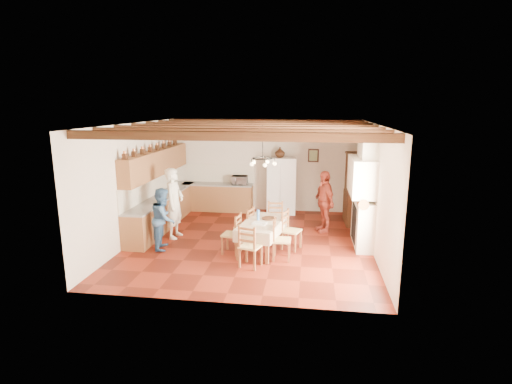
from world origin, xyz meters
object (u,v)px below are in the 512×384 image
hutch (354,189)px  chair_end_far (275,220)px  dining_table (262,225)px  chair_right_far (291,230)px  chair_left_far (244,226)px  person_woman_red (324,201)px  microwave (240,180)px  chair_left_near (231,234)px  person_man (174,203)px  person_woman_blue (163,218)px  refrigerator (281,185)px  chair_end_near (250,246)px  chair_right_near (282,239)px

hutch → chair_end_far: size_ratio=2.16×
dining_table → chair_right_far: (0.69, 0.22, -0.17)m
chair_left_far → chair_end_far: same height
chair_end_far → person_woman_red: (1.28, 0.76, 0.37)m
dining_table → microwave: bearing=108.4°
chair_left_near → person_man: bearing=-110.8°
chair_left_far → person_woman_blue: 1.99m
person_man → hutch: bearing=-63.7°
chair_end_far → person_man: (-2.62, -0.29, 0.45)m
chair_left_near → person_woman_red: (2.20, 1.98, 0.37)m
dining_table → person_woman_blue: person_woman_blue is taller
person_woman_red → person_woman_blue: bearing=-87.7°
hutch → chair_left_far: hutch is taller
refrigerator → person_man: 3.85m
chair_left_near → microwave: bearing=-165.0°
chair_left_far → chair_left_near: bearing=-1.6°
chair_end_far → person_man: size_ratio=0.52×
dining_table → person_woman_red: person_woman_red is taller
chair_right_far → chair_end_near: size_ratio=1.00×
chair_end_near → chair_right_far: bearing=-106.8°
person_woman_red → chair_left_far: bearing=-79.6°
refrigerator → chair_right_far: 3.39m
refrigerator → person_woman_blue: 4.50m
hutch → chair_left_near: (-3.08, -2.90, -0.56)m
chair_left_far → person_man: (-1.90, 0.29, 0.45)m
chair_left_near → microwave: 3.85m
dining_table → chair_left_far: 0.66m
microwave → person_man: bearing=-117.7°
chair_end_far → hutch: bearing=35.2°
chair_end_far → chair_right_far: bearing=-60.6°
chair_right_near → person_man: size_ratio=0.52×
hutch → person_woman_red: hutch is taller
refrigerator → chair_end_far: size_ratio=1.89×
chair_right_far → person_man: size_ratio=0.52×
dining_table → chair_end_far: bearing=77.8°
refrigerator → person_woman_red: size_ratio=1.06×
chair_left_near → person_man: size_ratio=0.52×
hutch → microwave: size_ratio=4.11×
chair_end_near → chair_end_far: bearing=-82.5°
refrigerator → person_woman_blue: bearing=-129.6°
chair_left_far → chair_end_near: (0.36, -1.38, 0.00)m
chair_end_near → person_woman_red: bearing=-103.4°
person_woman_blue → refrigerator: bearing=-44.6°
chair_left_far → microwave: (-0.67, 3.14, 0.56)m
chair_left_far → chair_right_near: (1.01, -0.88, 0.00)m
hutch → dining_table: size_ratio=1.16×
dining_table → microwave: size_ratio=3.54×
hutch → person_woman_blue: (-4.77, -2.80, -0.28)m
refrigerator → chair_right_far: (0.51, -3.32, -0.43)m
hutch → microwave: 3.66m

